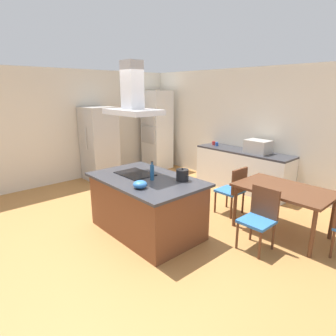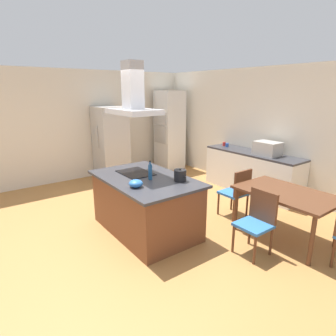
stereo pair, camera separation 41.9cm
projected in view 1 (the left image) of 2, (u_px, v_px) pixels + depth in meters
The scene contains 18 objects.
ground at pixel (207, 206), 5.54m from camera, with size 16.00×16.00×0.00m, color #AD753D.
wall_back at pixel (260, 130), 6.31m from camera, with size 7.20×0.10×2.70m, color beige.
wall_left at pixel (95, 124), 7.33m from camera, with size 0.10×8.80×2.70m, color beige.
kitchen_island at pixel (147, 205), 4.45m from camera, with size 1.80×1.15×0.90m.
cooktop at pixel (135, 174), 4.54m from camera, with size 0.60×0.44×0.01m, color black.
tea_kettle at pixel (182, 175), 4.19m from camera, with size 0.24×0.19×0.20m.
olive_oil_bottle at pixel (152, 172), 4.21m from camera, with size 0.06×0.06×0.29m.
mixing_bowl at pixel (140, 184), 3.88m from camera, with size 0.20×0.20×0.11m, color #2D6BB7.
back_counter at pixel (242, 170), 6.42m from camera, with size 2.23×0.62×0.90m.
countertop_microwave at pixel (258, 147), 6.02m from camera, with size 0.50×0.38×0.28m, color #B2AFAA.
coffee_mug_red at pixel (214, 143), 6.95m from camera, with size 0.08×0.08×0.09m, color red.
coffee_mug_blue at pixel (217, 144), 6.83m from camera, with size 0.08×0.08×0.09m, color #2D56B2.
wall_oven_stack at pixel (157, 130), 8.06m from camera, with size 0.70×0.66×2.20m.
refrigerator at pixel (99, 144), 7.00m from camera, with size 0.80×0.73×1.82m.
dining_table at pixel (284, 193), 4.36m from camera, with size 1.40×0.90×0.75m.
chair_facing_island at pixel (260, 215), 3.98m from camera, with size 0.42×0.42×0.89m.
chair_at_left_end at pixel (234, 188), 5.06m from camera, with size 0.42×0.42×0.89m.
range_hood at pixel (133, 98), 4.22m from camera, with size 0.90×0.55×0.78m.
Camera 1 is at (3.30, -2.52, 2.21)m, focal length 30.06 mm.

